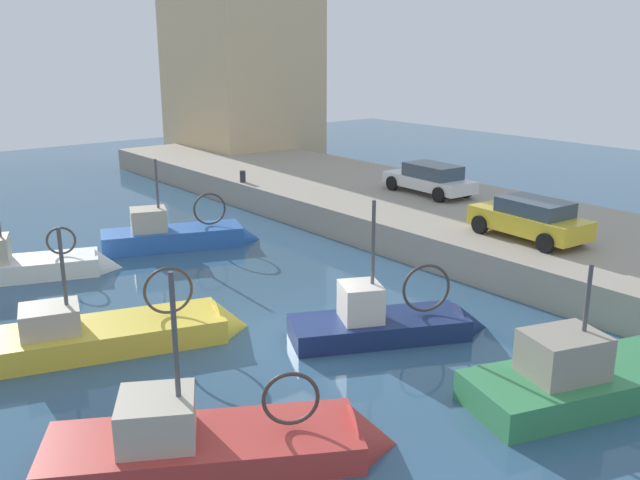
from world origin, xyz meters
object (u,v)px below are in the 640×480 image
fishing_boat_blue (181,243)px  fishing_boat_navy (392,331)px  fishing_boat_yellow (121,342)px  fishing_boat_green (607,387)px  fishing_boat_red (226,454)px  parked_car_white (430,179)px  mooring_bollard_north (243,176)px  fishing_boat_white (30,273)px  parked_car_yellow (530,219)px

fishing_boat_blue → fishing_boat_navy: bearing=-88.0°
fishing_boat_yellow → fishing_boat_green: size_ratio=1.00×
fishing_boat_green → fishing_boat_red: bearing=158.7°
fishing_boat_blue → parked_car_white: size_ratio=1.39×
fishing_boat_red → fishing_boat_green: 8.67m
fishing_boat_green → mooring_bollard_north: (3.60, 20.79, 1.34)m
fishing_boat_white → parked_car_white: bearing=-11.0°
fishing_boat_blue → fishing_boat_green: fishing_boat_blue is taller
fishing_boat_white → fishing_boat_navy: bearing=-61.4°
fishing_boat_navy → mooring_bollard_north: 16.40m
fishing_boat_white → parked_car_yellow: size_ratio=1.46×
fishing_boat_yellow → fishing_boat_green: bearing=-50.9°
fishing_boat_red → parked_car_yellow: fishing_boat_red is taller
fishing_boat_yellow → mooring_bollard_north: (11.15, 11.48, 1.38)m
fishing_boat_blue → fishing_boat_white: (-5.74, -0.10, -0.02)m
fishing_boat_red → mooring_bollard_north: fishing_boat_red is taller
fishing_boat_navy → parked_car_white: (10.18, 8.06, 1.75)m
fishing_boat_blue → parked_car_yellow: 13.08m
fishing_boat_green → parked_car_white: size_ratio=1.58×
mooring_bollard_north → parked_car_white: bearing=-56.1°
parked_car_yellow → mooring_bollard_north: size_ratio=7.68×
parked_car_yellow → parked_car_white: 7.63m
fishing_boat_red → fishing_boat_green: size_ratio=0.94×
fishing_boat_navy → fishing_boat_white: bearing=118.6°
fishing_boat_red → mooring_bollard_north: size_ratio=12.17×
fishing_boat_red → fishing_boat_green: fishing_boat_red is taller
parked_car_yellow → parked_car_white: (2.79, 7.10, -0.03)m
fishing_boat_blue → parked_car_white: bearing=-17.2°
mooring_bollard_north → fishing_boat_yellow: bearing=-134.2°
fishing_boat_white → parked_car_yellow: (13.52, -10.26, 1.81)m
fishing_boat_blue → parked_car_white: (10.57, -3.27, 1.76)m
fishing_boat_navy → fishing_boat_yellow: fishing_boat_navy is taller
fishing_boat_green → fishing_boat_white: bearing=115.1°
fishing_boat_red → fishing_boat_white: fishing_boat_red is taller
fishing_boat_red → fishing_boat_yellow: fishing_boat_red is taller
fishing_boat_blue → parked_car_yellow: (7.78, -10.36, 1.79)m
fishing_boat_green → fishing_boat_blue: bearing=96.8°
fishing_boat_red → parked_car_white: 19.62m
fishing_boat_navy → parked_car_white: fishing_boat_navy is taller
fishing_boat_red → parked_car_white: size_ratio=1.49×
fishing_boat_white → fishing_boat_green: size_ratio=0.87×
parked_car_white → mooring_bollard_north: bearing=123.9°
fishing_boat_red → fishing_boat_navy: 6.83m
fishing_boat_green → mooring_bollard_north: bearing=80.2°
fishing_boat_red → fishing_boat_yellow: 6.18m
fishing_boat_navy → parked_car_white: size_ratio=1.26×
parked_car_white → fishing_boat_blue: bearing=162.8°
fishing_boat_white → fishing_boat_navy: (6.13, -11.23, 0.02)m
parked_car_yellow → mooring_bollard_north: bearing=98.6°
fishing_boat_red → fishing_boat_green: bearing=-21.3°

